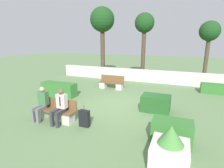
{
  "coord_description": "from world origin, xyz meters",
  "views": [
    {
      "loc": [
        2.73,
        -7.42,
        3.01
      ],
      "look_at": [
        -0.52,
        0.5,
        0.9
      ],
      "focal_mm": 28.0,
      "sensor_mm": 36.0,
      "label": 1
    }
  ],
  "objects_px": {
    "suitcase": "(84,118)",
    "tree_center_right": "(209,34)",
    "planter_corner_left": "(170,150)",
    "person_seated_man": "(60,105)",
    "tree_center_left": "(144,26)",
    "bench_front": "(55,112)",
    "tree_leftmost": "(102,22)",
    "bench_left_side": "(111,84)",
    "person_seated_woman": "(41,102)"
  },
  "relations": [
    {
      "from": "tree_center_left",
      "to": "suitcase",
      "type": "bearing_deg",
      "value": -90.31
    },
    {
      "from": "person_seated_woman",
      "to": "planter_corner_left",
      "type": "relative_size",
      "value": 1.17
    },
    {
      "from": "person_seated_man",
      "to": "tree_center_left",
      "type": "height_order",
      "value": "tree_center_left"
    },
    {
      "from": "suitcase",
      "to": "tree_leftmost",
      "type": "bearing_deg",
      "value": 110.99
    },
    {
      "from": "bench_front",
      "to": "tree_center_right",
      "type": "bearing_deg",
      "value": 55.13
    },
    {
      "from": "planter_corner_left",
      "to": "suitcase",
      "type": "xyz_separation_m",
      "value": [
        -3.0,
        1.06,
        -0.16
      ]
    },
    {
      "from": "bench_front",
      "to": "tree_center_left",
      "type": "height_order",
      "value": "tree_center_left"
    },
    {
      "from": "tree_leftmost",
      "to": "tree_center_left",
      "type": "distance_m",
      "value": 3.39
    },
    {
      "from": "person_seated_man",
      "to": "tree_center_left",
      "type": "xyz_separation_m",
      "value": [
        1.02,
        9.21,
        3.42
      ]
    },
    {
      "from": "tree_leftmost",
      "to": "planter_corner_left",
      "type": "bearing_deg",
      "value": -56.77
    },
    {
      "from": "suitcase",
      "to": "tree_center_right",
      "type": "height_order",
      "value": "tree_center_right"
    },
    {
      "from": "tree_leftmost",
      "to": "tree_center_left",
      "type": "bearing_deg",
      "value": 10.55
    },
    {
      "from": "person_seated_man",
      "to": "tree_center_left",
      "type": "distance_m",
      "value": 9.87
    },
    {
      "from": "tree_center_right",
      "to": "bench_front",
      "type": "bearing_deg",
      "value": -124.87
    },
    {
      "from": "bench_front",
      "to": "suitcase",
      "type": "height_order",
      "value": "bench_front"
    },
    {
      "from": "bench_front",
      "to": "tree_center_left",
      "type": "relative_size",
      "value": 0.34
    },
    {
      "from": "tree_center_left",
      "to": "planter_corner_left",
      "type": "bearing_deg",
      "value": -73.82
    },
    {
      "from": "person_seated_woman",
      "to": "tree_center_left",
      "type": "distance_m",
      "value": 10.01
    },
    {
      "from": "bench_front",
      "to": "tree_center_right",
      "type": "xyz_separation_m",
      "value": [
        5.85,
        8.39,
        3.16
      ]
    },
    {
      "from": "bench_left_side",
      "to": "planter_corner_left",
      "type": "relative_size",
      "value": 1.45
    },
    {
      "from": "planter_corner_left",
      "to": "suitcase",
      "type": "bearing_deg",
      "value": 160.58
    },
    {
      "from": "bench_left_side",
      "to": "person_seated_woman",
      "type": "height_order",
      "value": "person_seated_woman"
    },
    {
      "from": "tree_leftmost",
      "to": "tree_center_left",
      "type": "relative_size",
      "value": 1.11
    },
    {
      "from": "planter_corner_left",
      "to": "person_seated_woman",
      "type": "bearing_deg",
      "value": 168.81
    },
    {
      "from": "tree_leftmost",
      "to": "tree_center_right",
      "type": "height_order",
      "value": "tree_leftmost"
    },
    {
      "from": "bench_left_side",
      "to": "person_seated_woman",
      "type": "relative_size",
      "value": 1.24
    },
    {
      "from": "suitcase",
      "to": "person_seated_woman",
      "type": "bearing_deg",
      "value": -177.01
    },
    {
      "from": "bench_front",
      "to": "person_seated_woman",
      "type": "relative_size",
      "value": 1.33
    },
    {
      "from": "bench_front",
      "to": "person_seated_man",
      "type": "relative_size",
      "value": 1.32
    },
    {
      "from": "person_seated_woman",
      "to": "tree_center_left",
      "type": "height_order",
      "value": "tree_center_left"
    },
    {
      "from": "bench_front",
      "to": "person_seated_woman",
      "type": "xyz_separation_m",
      "value": [
        -0.52,
        -0.14,
        0.39
      ]
    },
    {
      "from": "bench_front",
      "to": "tree_leftmost",
      "type": "distance_m",
      "value": 9.64
    },
    {
      "from": "bench_left_side",
      "to": "tree_leftmost",
      "type": "xyz_separation_m",
      "value": [
        -2.16,
        3.31,
        4.22
      ]
    },
    {
      "from": "bench_left_side",
      "to": "tree_center_right",
      "type": "relative_size",
      "value": 0.37
    },
    {
      "from": "person_seated_man",
      "to": "planter_corner_left",
      "type": "relative_size",
      "value": 1.17
    },
    {
      "from": "tree_center_left",
      "to": "bench_front",
      "type": "bearing_deg",
      "value": -98.7
    },
    {
      "from": "bench_front",
      "to": "planter_corner_left",
      "type": "height_order",
      "value": "planter_corner_left"
    },
    {
      "from": "tree_center_left",
      "to": "person_seated_woman",
      "type": "bearing_deg",
      "value": -101.7
    },
    {
      "from": "bench_left_side",
      "to": "planter_corner_left",
      "type": "distance_m",
      "value": 7.47
    },
    {
      "from": "bench_front",
      "to": "person_seated_man",
      "type": "bearing_deg",
      "value": -20.37
    },
    {
      "from": "planter_corner_left",
      "to": "person_seated_man",
      "type": "bearing_deg",
      "value": 166.36
    },
    {
      "from": "bench_front",
      "to": "person_seated_man",
      "type": "xyz_separation_m",
      "value": [
        0.37,
        -0.14,
        0.4
      ]
    },
    {
      "from": "person_seated_man",
      "to": "tree_center_left",
      "type": "relative_size",
      "value": 0.25
    },
    {
      "from": "bench_left_side",
      "to": "tree_center_left",
      "type": "relative_size",
      "value": 0.31
    },
    {
      "from": "person_seated_woman",
      "to": "tree_leftmost",
      "type": "distance_m",
      "value": 9.51
    },
    {
      "from": "tree_center_right",
      "to": "tree_center_left",
      "type": "bearing_deg",
      "value": 171.37
    },
    {
      "from": "tree_center_right",
      "to": "tree_leftmost",
      "type": "bearing_deg",
      "value": 179.55
    },
    {
      "from": "person_seated_man",
      "to": "tree_center_right",
      "type": "distance_m",
      "value": 10.51
    },
    {
      "from": "planter_corner_left",
      "to": "suitcase",
      "type": "relative_size",
      "value": 1.36
    },
    {
      "from": "bench_left_side",
      "to": "suitcase",
      "type": "relative_size",
      "value": 1.97
    }
  ]
}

